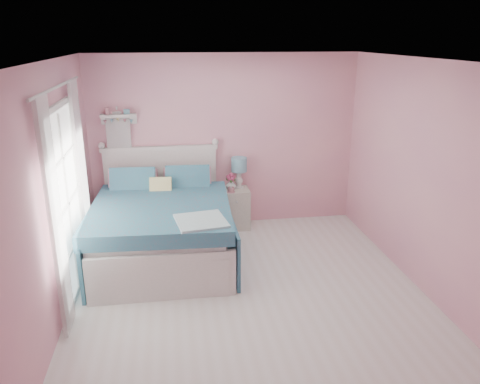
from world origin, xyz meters
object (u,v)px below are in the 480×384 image
object	(u,v)px
bed	(162,228)
teacup	(231,190)
nightstand	(235,208)
vase	(231,185)
table_lamp	(239,167)

from	to	relation	value
bed	teacup	xyz separation A→B (m)	(1.02, 0.75, 0.23)
nightstand	teacup	size ratio (longest dim) A/B	6.18
vase	teacup	distance (m)	0.12
table_lamp	bed	bearing A→B (deg)	-140.63
nightstand	table_lamp	size ratio (longest dim) A/B	1.31
nightstand	table_lamp	bearing A→B (deg)	48.49
bed	nightstand	distance (m)	1.41
nightstand	table_lamp	distance (m)	0.64
vase	teacup	xyz separation A→B (m)	(-0.01, -0.12, -0.04)
teacup	bed	bearing A→B (deg)	-143.75
vase	teacup	size ratio (longest dim) A/B	1.63
bed	teacup	size ratio (longest dim) A/B	22.60
table_lamp	nightstand	bearing A→B (deg)	-131.51
bed	table_lamp	size ratio (longest dim) A/B	4.78
table_lamp	vase	xyz separation A→B (m)	(-0.14, -0.10, -0.25)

